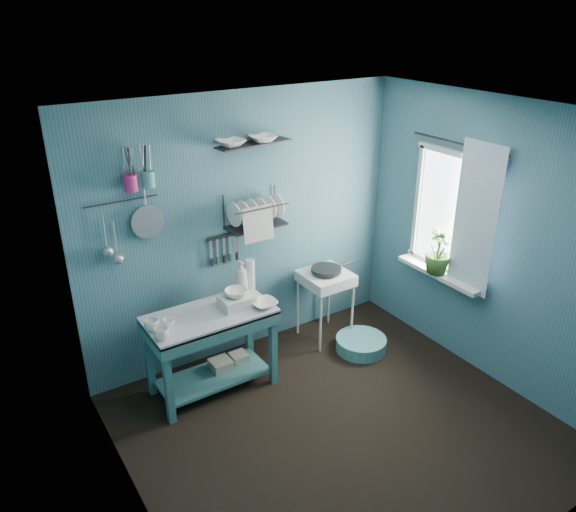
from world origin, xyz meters
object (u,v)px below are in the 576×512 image
work_counter (212,351)px  utensil_cup_teal (148,179)px  mug_mid (169,325)px  mug_right (152,325)px  colander (148,222)px  floor_basin (361,344)px  hotplate_stand (325,305)px  mug_left (162,334)px  storage_tin_small (239,363)px  wash_tub (236,301)px  frying_pan (326,270)px  utensil_cup_magenta (130,183)px  storage_tin_large (221,371)px  water_bottle (250,274)px  soap_bottle (241,277)px  dish_rack (256,210)px  potted_plant (438,251)px

work_counter → utensil_cup_teal: utensil_cup_teal is taller
mug_mid → work_counter: bearing=9.0°
mug_right → colander: (0.19, 0.42, 0.71)m
floor_basin → hotplate_stand: bearing=111.6°
mug_left → utensil_cup_teal: utensil_cup_teal is taller
hotplate_stand → storage_tin_small: bearing=-172.6°
wash_tub → frying_pan: (1.08, 0.17, -0.05)m
utensil_cup_magenta → frying_pan: bearing=-7.7°
wash_tub → storage_tin_large: 0.72m
hotplate_stand → utensil_cup_teal: size_ratio=5.59×
mug_right → floor_basin: size_ratio=0.25×
utensil_cup_magenta → storage_tin_large: size_ratio=0.59×
utensil_cup_teal → storage_tin_small: 1.90m
hotplate_stand → storage_tin_small: (-1.03, -0.07, -0.26)m
water_bottle → storage_tin_small: 0.85m
work_counter → frying_pan: size_ratio=3.60×
water_bottle → colander: (-0.83, 0.20, 0.62)m
soap_bottle → storage_tin_small: soap_bottle is taller
mug_right → storage_tin_large: (0.60, 0.05, -0.70)m
water_bottle → utensil_cup_magenta: (-0.94, 0.17, 0.97)m
wash_tub → storage_tin_small: bearing=63.4°
colander → floor_basin: bearing=-20.4°
mug_left → mug_mid: 0.14m
mug_mid → water_bottle: water_bottle is taller
storage_tin_large → mug_right: bearing=-175.2°
mug_mid → storage_tin_large: mug_mid is taller
mug_right → utensil_cup_magenta: utensil_cup_magenta is taller
water_bottle → wash_tub: bearing=-138.4°
floor_basin → water_bottle: bearing=154.3°
utensil_cup_magenta → utensil_cup_teal: 0.14m
dish_rack → utensil_cup_teal: bearing=172.7°
mug_right → utensil_cup_magenta: 1.14m
mug_left → storage_tin_large: mug_left is taller
mug_mid → mug_right: mug_right is taller
wash_tub → utensil_cup_magenta: 1.32m
floor_basin → wash_tub: bearing=169.6°
water_bottle → storage_tin_small: size_ratio=1.40×
hotplate_stand → colander: 2.03m
storage_tin_large → floor_basin: storage_tin_large is taller
mug_right → colander: colander is taller
mug_left → utensil_cup_magenta: 1.20m
potted_plant → hotplate_stand: bearing=136.0°
work_counter → mug_right: 0.66m
mug_left → water_bottle: size_ratio=0.44×
mug_mid → mug_right: (-0.12, 0.06, 0.00)m
potted_plant → dish_rack: bearing=147.3°
colander → potted_plant: size_ratio=0.64×
mug_right → dish_rack: dish_rack is taller
mug_mid → floor_basin: 2.02m
mug_mid → storage_tin_small: mug_mid is taller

